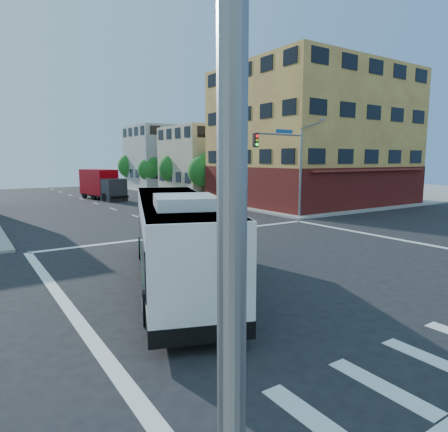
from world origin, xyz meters
TOP-DOWN VIEW (x-y plane):
  - ground at (0.00, 0.00)m, footprint 120.00×120.00m
  - sidewalk_ne at (35.00, 35.00)m, footprint 50.00×50.00m
  - corner_building_ne at (19.99, 18.48)m, footprint 18.10×15.44m
  - building_east_near at (16.98, 33.98)m, footprint 12.06×10.06m
  - building_east_far at (16.98, 47.98)m, footprint 12.06×10.06m
  - signal_mast_ne at (9.08, 10.62)m, footprint 7.91×1.13m
  - signal_mast_sw at (-9.08, -10.64)m, footprint 7.91×1.01m
  - street_tree_a at (11.90, 27.92)m, footprint 3.60×3.60m
  - street_tree_b at (11.90, 35.92)m, footprint 3.80×3.80m
  - street_tree_c at (11.90, 43.92)m, footprint 3.40×3.40m
  - street_tree_d at (11.90, 51.92)m, footprint 4.00×4.00m
  - transit_bus at (-5.33, 0.92)m, footprint 6.83×12.51m
  - box_truck at (1.95, 34.77)m, footprint 3.56×8.14m
  - parked_car at (7.87, 27.85)m, footprint 2.57×4.56m

SIDE VIEW (x-z plane):
  - ground at x=0.00m, z-range 0.00..0.00m
  - sidewalk_ne at x=35.00m, z-range 0.00..0.15m
  - parked_car at x=7.87m, z-range 0.00..1.46m
  - box_truck at x=1.95m, z-range -0.05..3.49m
  - transit_bus at x=-5.33m, z-range -0.04..3.62m
  - street_tree_c at x=11.90m, z-range 0.82..6.11m
  - street_tree_a at x=11.90m, z-range 0.83..6.35m
  - street_tree_b at x=11.90m, z-range 0.85..6.65m
  - street_tree_d at x=11.90m, z-range 0.87..6.90m
  - building_east_near at x=16.98m, z-range 0.01..9.01m
  - signal_mast_ne at x=9.08m, z-range 0.95..9.02m
  - signal_mast_sw at x=-9.08m, z-range 0.95..9.02m
  - building_east_far at x=16.98m, z-range 0.01..10.01m
  - corner_building_ne at x=19.99m, z-range -1.11..12.89m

